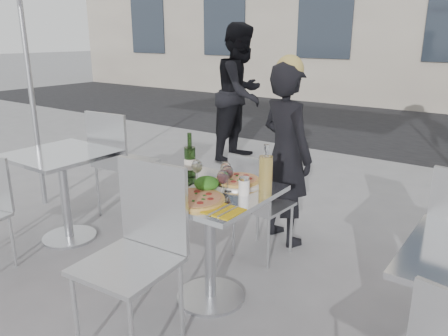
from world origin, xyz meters
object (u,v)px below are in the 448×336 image
Objects in this scene: pizza_far at (238,181)px; sugar_shaker at (244,186)px; wineglass_red_b at (228,173)px; chair_far at (257,198)px; salad_plate at (207,185)px; wineglass_red_a at (223,178)px; carafe at (266,173)px; chair_near at (140,241)px; pizza_near at (195,199)px; napkin_right at (224,211)px; side_table_left at (63,178)px; pedestrian_a at (241,93)px; wine_bottle at (190,160)px; woman_diner at (286,155)px; napkin_left at (159,191)px; main_table at (210,222)px; wineglass_white_a at (197,167)px; wineglass_white_b at (226,169)px; side_chair_lfar at (118,156)px.

pizza_far is 0.21m from sugar_shaker.
chair_far is at bearing 104.11° from wineglass_red_b.
salad_plate is 1.40× the size of wineglass_red_a.
pizza_far is 0.25m from carafe.
pizza_far is at bearing 74.24° from chair_near.
pizza_near reaches higher than napkin_right.
side_table_left is 3.41× the size of salad_plate.
pedestrian_a is at bearing 122.30° from wineglass_red_b.
wine_bottle is (1.24, 0.13, 0.32)m from side_table_left.
side_table_left is at bearing 155.60° from chair_near.
woman_diner is 1.27m from napkin_left.
pizza_near is (0.12, 0.32, 0.17)m from chair_near.
main_table is 2.54× the size of wine_bottle.
carafe is at bearing 3.25° from napkin_left.
wineglass_white_a is at bearing -140.23° from pizza_far.
wine_bottle is at bearing 101.29° from chair_near.
woman_diner is at bearing 97.25° from pizza_far.
pedestrian_a is at bearing 83.74° from napkin_left.
napkin_left is (0.03, -0.33, -0.11)m from wine_bottle.
wineglass_white_b is at bearing 160.78° from sugar_shaker.
wineglass_red_a reaches higher than salad_plate.
salad_plate is at bearing -148.84° from carafe.
main_table is 0.34m from wineglass_red_a.
carafe is (0.34, -0.47, 0.38)m from chair_far.
pedestrian_a is 3.41m from wineglass_red_b.
pedestrian_a is at bearing -90.35° from side_chair_lfar.
pizza_far is at bearing 7.34° from side_table_left.
wineglass_white_a is at bearing 35.86° from napkin_left.
chair_near reaches higher than side_chair_lfar.
carafe is 0.22m from wineglass_red_b.
pizza_near is 0.40m from pizza_far.
pizza_near is (0.04, -0.19, 0.22)m from main_table.
side_table_left is 7.01× the size of sugar_shaker.
carafe is at bearing 11.35° from wineglass_white_b.
woman_diner is 4.94× the size of wine_bottle.
side_table_left is at bearing 179.31° from salad_plate.
chair_near is 0.48m from napkin_right.
wine_bottle reaches higher than side_table_left.
carafe is 0.15m from sugar_shaker.
chair_near is 9.38× the size of sugar_shaker.
side_chair_lfar is at bearing 162.84° from sugar_shaker.
carafe is (0.55, 0.04, 0.00)m from wine_bottle.
wineglass_white_a is at bearing -163.61° from carafe.
carafe is at bearing 3.83° from wine_bottle.
chair_near is 3.46× the size of carafe.
woman_diner reaches higher than wineglass_red_a.
chair_far is 0.70m from wineglass_red_b.
chair_far is 2.63× the size of pizza_far.
woman_diner is 0.95m from wineglass_white_b.
salad_plate is 1.40× the size of wineglass_red_b.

